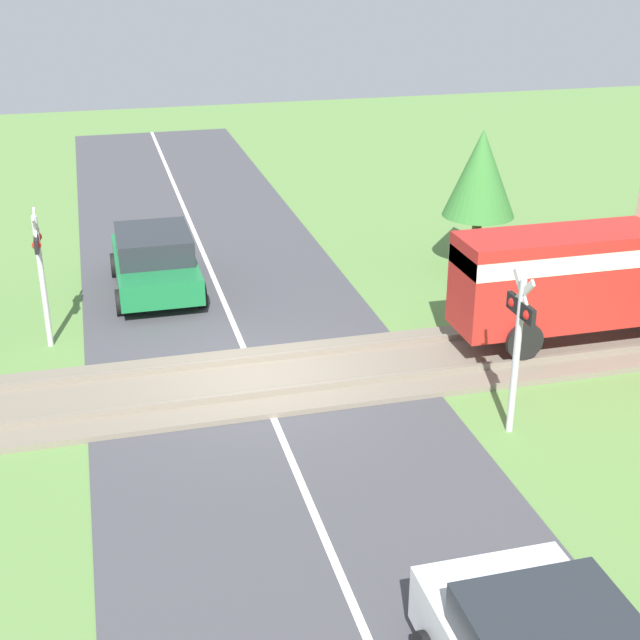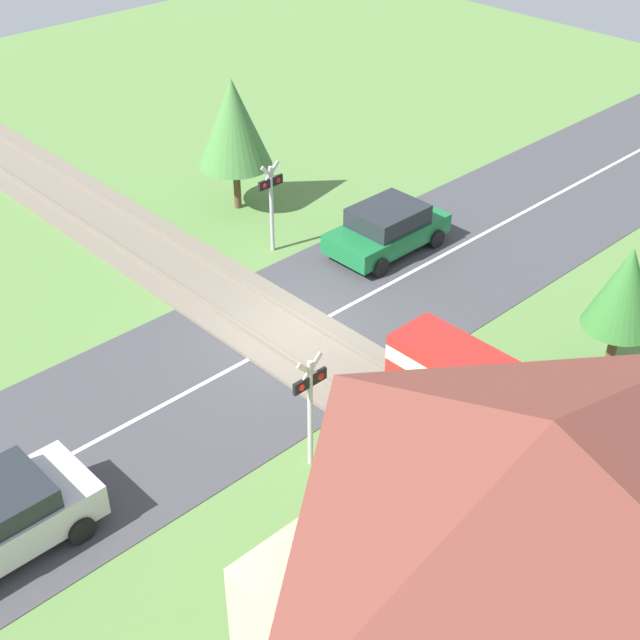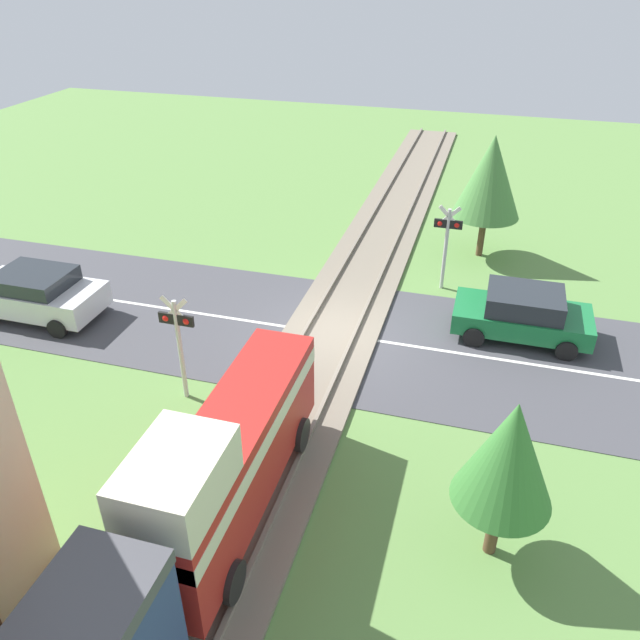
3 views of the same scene
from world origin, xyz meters
The scene contains 7 objects.
ground_plane centered at (0.00, 0.00, 0.00)m, with size 60.00×60.00×0.00m, color #5B8442.
road_surface centered at (0.00, 0.00, 0.01)m, with size 48.00×6.40×0.02m.
track_bed centered at (0.00, 0.00, 0.07)m, with size 2.80×48.00×0.24m.
car_near_crossing centered at (-5.35, -1.44, 0.78)m, with size 3.88×2.03×1.49m.
crossing_signal_west_approach centered at (-2.80, -3.87, 1.88)m, with size 0.90×0.18×2.91m.
crossing_signal_east_approach centered at (2.80, 3.87, 1.88)m, with size 0.90×0.18×2.91m.
tree_roadside_hedge centered at (-4.92, 6.60, 2.46)m, with size 1.80×1.80×3.56m.
Camera 1 is at (14.90, -2.68, 7.92)m, focal length 50.00 mm.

